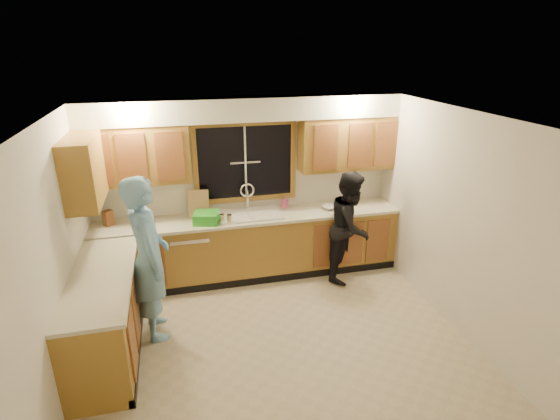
{
  "coord_description": "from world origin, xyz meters",
  "views": [
    {
      "loc": [
        -0.94,
        -3.92,
        3.16
      ],
      "look_at": [
        0.19,
        0.65,
        1.34
      ],
      "focal_mm": 28.0,
      "sensor_mm": 36.0,
      "label": 1
    }
  ],
  "objects_px": {
    "dishwasher": "(190,256)",
    "dish_crate": "(206,218)",
    "sink": "(250,219)",
    "woman": "(350,226)",
    "man": "(149,259)",
    "soap_bottle": "(285,202)",
    "bowl": "(329,207)",
    "stove": "(99,348)",
    "knife_block": "(108,218)"
  },
  "relations": [
    {
      "from": "dishwasher",
      "to": "dish_crate",
      "type": "bearing_deg",
      "value": -24.03
    },
    {
      "from": "dishwasher",
      "to": "dish_crate",
      "type": "height_order",
      "value": "dish_crate"
    },
    {
      "from": "sink",
      "to": "woman",
      "type": "distance_m",
      "value": 1.39
    },
    {
      "from": "dishwasher",
      "to": "man",
      "type": "distance_m",
      "value": 1.26
    },
    {
      "from": "man",
      "to": "soap_bottle",
      "type": "bearing_deg",
      "value": -65.89
    },
    {
      "from": "dishwasher",
      "to": "dish_crate",
      "type": "relative_size",
      "value": 2.62
    },
    {
      "from": "woman",
      "to": "soap_bottle",
      "type": "relative_size",
      "value": 9.16
    },
    {
      "from": "dish_crate",
      "to": "bowl",
      "type": "height_order",
      "value": "dish_crate"
    },
    {
      "from": "stove",
      "to": "dish_crate",
      "type": "bearing_deg",
      "value": 55.04
    },
    {
      "from": "sink",
      "to": "dishwasher",
      "type": "bearing_deg",
      "value": -179.01
    },
    {
      "from": "stove",
      "to": "woman",
      "type": "height_order",
      "value": "woman"
    },
    {
      "from": "soap_bottle",
      "to": "stove",
      "type": "bearing_deg",
      "value": -139.39
    },
    {
      "from": "woman",
      "to": "dish_crate",
      "type": "height_order",
      "value": "woman"
    },
    {
      "from": "dish_crate",
      "to": "sink",
      "type": "bearing_deg",
      "value": 11.31
    },
    {
      "from": "sink",
      "to": "stove",
      "type": "relative_size",
      "value": 0.96
    },
    {
      "from": "man",
      "to": "bowl",
      "type": "distance_m",
      "value": 2.67
    },
    {
      "from": "dishwasher",
      "to": "woman",
      "type": "xyz_separation_m",
      "value": [
        2.18,
        -0.37,
        0.37
      ]
    },
    {
      "from": "stove",
      "to": "knife_block",
      "type": "bearing_deg",
      "value": 91.49
    },
    {
      "from": "man",
      "to": "woman",
      "type": "distance_m",
      "value": 2.74
    },
    {
      "from": "knife_block",
      "to": "dish_crate",
      "type": "height_order",
      "value": "knife_block"
    },
    {
      "from": "stove",
      "to": "man",
      "type": "height_order",
      "value": "man"
    },
    {
      "from": "sink",
      "to": "dishwasher",
      "type": "xyz_separation_m",
      "value": [
        -0.85,
        -0.01,
        -0.45
      ]
    },
    {
      "from": "sink",
      "to": "soap_bottle",
      "type": "height_order",
      "value": "sink"
    },
    {
      "from": "stove",
      "to": "dish_crate",
      "type": "height_order",
      "value": "dish_crate"
    },
    {
      "from": "man",
      "to": "bowl",
      "type": "relative_size",
      "value": 9.29
    },
    {
      "from": "man",
      "to": "bowl",
      "type": "xyz_separation_m",
      "value": [
        2.46,
        1.02,
        -0.0
      ]
    },
    {
      "from": "sink",
      "to": "stove",
      "type": "height_order",
      "value": "sink"
    },
    {
      "from": "woman",
      "to": "dish_crate",
      "type": "bearing_deg",
      "value": 121.5
    },
    {
      "from": "knife_block",
      "to": "bowl",
      "type": "height_order",
      "value": "knife_block"
    },
    {
      "from": "bowl",
      "to": "man",
      "type": "bearing_deg",
      "value": -157.43
    },
    {
      "from": "stove",
      "to": "knife_block",
      "type": "xyz_separation_m",
      "value": [
        -0.05,
        1.92,
        0.57
      ]
    },
    {
      "from": "woman",
      "to": "knife_block",
      "type": "relative_size",
      "value": 7.58
    },
    {
      "from": "dishwasher",
      "to": "man",
      "type": "bearing_deg",
      "value": -114.26
    },
    {
      "from": "knife_block",
      "to": "woman",
      "type": "bearing_deg",
      "value": -51.79
    },
    {
      "from": "dishwasher",
      "to": "dish_crate",
      "type": "distance_m",
      "value": 0.64
    },
    {
      "from": "dishwasher",
      "to": "knife_block",
      "type": "height_order",
      "value": "knife_block"
    },
    {
      "from": "soap_bottle",
      "to": "sink",
      "type": "bearing_deg",
      "value": -161.39
    },
    {
      "from": "man",
      "to": "knife_block",
      "type": "relative_size",
      "value": 9.21
    },
    {
      "from": "woman",
      "to": "man",
      "type": "bearing_deg",
      "value": 143.31
    },
    {
      "from": "stove",
      "to": "dish_crate",
      "type": "distance_m",
      "value": 2.15
    },
    {
      "from": "soap_bottle",
      "to": "woman",
      "type": "bearing_deg",
      "value": -35.61
    },
    {
      "from": "sink",
      "to": "dish_crate",
      "type": "xyz_separation_m",
      "value": [
        -0.61,
        -0.12,
        0.13
      ]
    },
    {
      "from": "knife_block",
      "to": "soap_bottle",
      "type": "xyz_separation_m",
      "value": [
        2.39,
        0.08,
        -0.02
      ]
    },
    {
      "from": "sink",
      "to": "knife_block",
      "type": "height_order",
      "value": "sink"
    },
    {
      "from": "man",
      "to": "woman",
      "type": "bearing_deg",
      "value": -85.37
    },
    {
      "from": "man",
      "to": "dishwasher",
      "type": "bearing_deg",
      "value": -33.71
    },
    {
      "from": "woman",
      "to": "knife_block",
      "type": "height_order",
      "value": "woman"
    },
    {
      "from": "dishwasher",
      "to": "bowl",
      "type": "xyz_separation_m",
      "value": [
        2.0,
        -0.01,
        0.53
      ]
    },
    {
      "from": "stove",
      "to": "knife_block",
      "type": "height_order",
      "value": "knife_block"
    },
    {
      "from": "dish_crate",
      "to": "bowl",
      "type": "relative_size",
      "value": 1.53
    }
  ]
}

